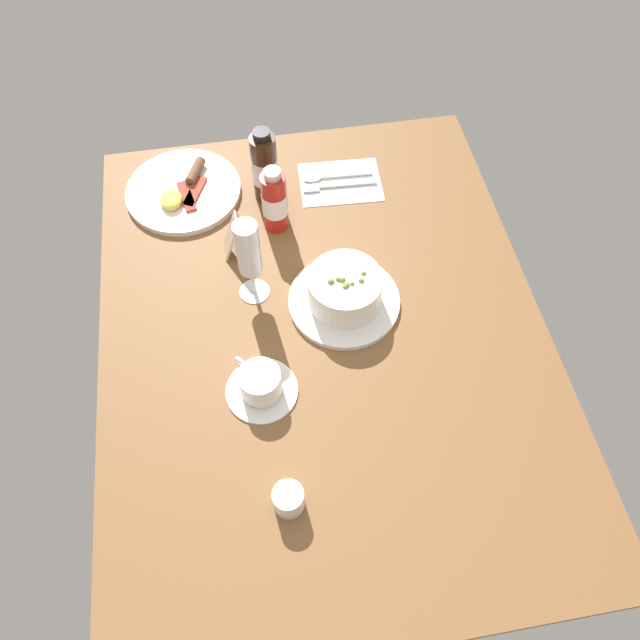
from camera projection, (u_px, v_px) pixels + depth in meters
The scene contains 10 objects.
ground_plane at pixel (323, 334), 117.48cm from camera, with size 110.00×84.00×3.00cm, color brown.
porridge_bowl at pixel (345, 291), 116.23cm from camera, with size 21.64×21.64×8.78cm.
cutlery_setting at pixel (338, 182), 136.63cm from camera, with size 14.38×18.66×0.90cm.
coffee_cup at pixel (260, 384), 107.05cm from camera, with size 12.96×12.96×6.12cm.
creamer_jug at pixel (288, 498), 96.41cm from camera, with size 6.00×5.05×5.72cm.
wine_glass at pixel (249, 252), 110.45cm from camera, with size 6.02×6.02×19.52cm.
sauce_bottle_red at pixel (275, 201), 124.27cm from camera, with size 5.30×5.30×15.37cm.
sauce_bottle_brown at pixel (265, 168), 127.74cm from camera, with size 5.50×5.50×17.78cm.
breakfast_plate at pixel (183, 191), 134.20cm from camera, with size 25.05×25.05×3.70cm.
menu_card at pixel (239, 235), 122.47cm from camera, with size 4.84×6.70×9.60cm.
Camera 1 is at (-59.72, 10.74, 99.13)cm, focal length 34.45 mm.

